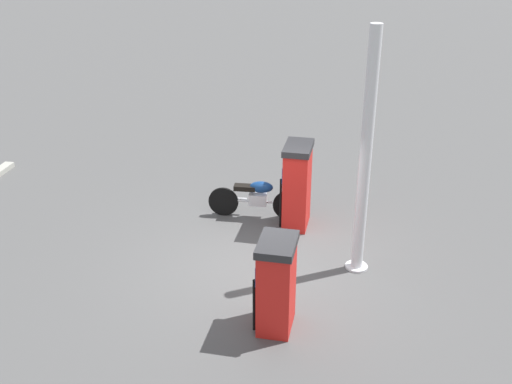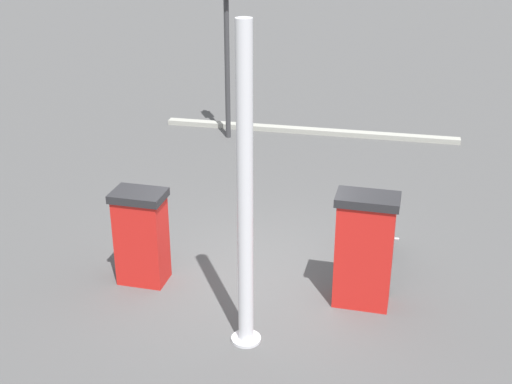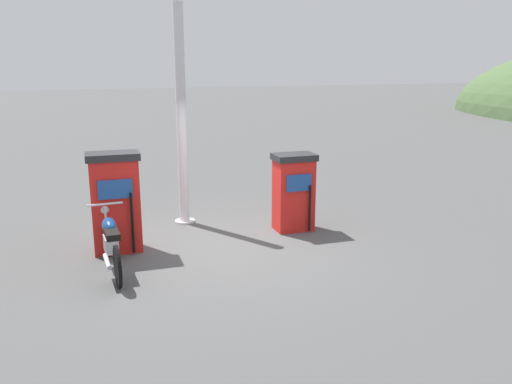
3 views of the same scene
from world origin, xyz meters
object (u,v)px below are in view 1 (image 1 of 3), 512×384
fuel_pump_near (297,185)px  motorcycle_near_pump (257,196)px  fuel_pump_far (276,284)px  canopy_support_pole (365,161)px

fuel_pump_near → motorcycle_near_pump: fuel_pump_near is taller
fuel_pump_far → canopy_support_pole: (-1.22, -1.86, 1.30)m
motorcycle_near_pump → canopy_support_pole: size_ratio=0.46×
fuel_pump_near → motorcycle_near_pump: size_ratio=0.87×
fuel_pump_near → canopy_support_pole: bearing=130.0°
fuel_pump_far → canopy_support_pole: 2.58m
fuel_pump_near → fuel_pump_far: 3.33m
canopy_support_pole → motorcycle_near_pump: bearing=-38.9°
fuel_pump_near → motorcycle_near_pump: 0.93m
fuel_pump_far → canopy_support_pole: canopy_support_pole is taller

